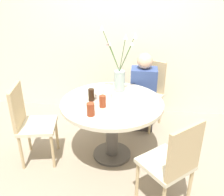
% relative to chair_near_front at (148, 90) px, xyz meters
% --- Properties ---
extents(ground_plane, '(16.00, 16.00, 0.00)m').
position_rel_chair_near_front_xyz_m(ground_plane, '(-0.41, -0.82, -0.53)').
color(ground_plane, gray).
extents(wall_back, '(8.00, 0.05, 2.60)m').
position_rel_chair_near_front_xyz_m(wall_back, '(-0.41, 0.40, 0.77)').
color(wall_back, beige).
rests_on(wall_back, ground_plane).
extents(dining_table, '(1.13, 1.13, 0.73)m').
position_rel_chair_near_front_xyz_m(dining_table, '(-0.41, -0.82, 0.05)').
color(dining_table, beige).
rests_on(dining_table, ground_plane).
extents(chair_near_front, '(0.54, 0.54, 0.93)m').
position_rel_chair_near_front_xyz_m(chair_near_front, '(0.00, 0.00, 0.00)').
color(chair_near_front, beige).
rests_on(chair_near_front, ground_plane).
extents(chair_left_flank, '(0.47, 0.47, 0.93)m').
position_rel_chair_near_front_xyz_m(chair_left_flank, '(-1.31, -0.99, 0.00)').
color(chair_left_flank, beige).
rests_on(chair_left_flank, ground_plane).
extents(chair_far_back, '(0.56, 0.56, 0.93)m').
position_rel_chair_near_front_xyz_m(chair_far_back, '(0.20, -1.50, 0.00)').
color(chair_far_back, beige).
rests_on(chair_far_back, ground_plane).
extents(birthday_cake, '(0.19, 0.19, 0.12)m').
position_rel_chair_near_front_xyz_m(birthday_cake, '(-0.52, -0.75, 0.24)').
color(birthday_cake, white).
rests_on(birthday_cake, dining_table).
extents(flower_vase, '(0.41, 0.21, 0.78)m').
position_rel_chair_near_front_xyz_m(flower_vase, '(-0.36, -0.53, 0.42)').
color(flower_vase, '#9EB2AD').
rests_on(flower_vase, dining_table).
extents(side_plate, '(0.17, 0.17, 0.01)m').
position_rel_chair_near_front_xyz_m(side_plate, '(-0.11, -0.86, 0.20)').
color(side_plate, silver).
rests_on(side_plate, dining_table).
extents(drink_glass_0, '(0.07, 0.07, 0.14)m').
position_rel_chair_near_front_xyz_m(drink_glass_0, '(-0.64, -0.83, 0.27)').
color(drink_glass_0, black).
rests_on(drink_glass_0, dining_table).
extents(drink_glass_1, '(0.07, 0.07, 0.13)m').
position_rel_chair_near_front_xyz_m(drink_glass_1, '(-0.49, -0.96, 0.26)').
color(drink_glass_1, maroon).
rests_on(drink_glass_1, dining_table).
extents(drink_glass_2, '(0.08, 0.08, 0.13)m').
position_rel_chair_near_front_xyz_m(drink_glass_2, '(-0.58, -1.15, 0.26)').
color(drink_glass_2, maroon).
rests_on(drink_glass_2, dining_table).
extents(person_guest, '(0.34, 0.24, 1.09)m').
position_rel_chair_near_front_xyz_m(person_guest, '(-0.07, -0.14, -0.02)').
color(person_guest, '#383333').
rests_on(person_guest, ground_plane).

